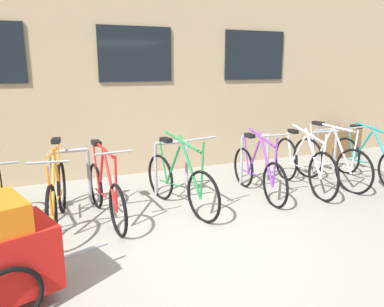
# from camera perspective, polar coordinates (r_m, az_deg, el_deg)

# --- Properties ---
(ground_plane) EXTENTS (42.00, 42.00, 0.00)m
(ground_plane) POSITION_cam_1_polar(r_m,az_deg,el_deg) (4.22, 3.19, -14.43)
(ground_plane) COLOR gray
(storefront_building) EXTENTS (28.00, 6.03, 6.76)m
(storefront_building) POSITION_cam_1_polar(r_m,az_deg,el_deg) (9.80, -13.50, 21.27)
(storefront_building) COLOR tan
(storefront_building) RESTS_ON ground
(bike_rack) EXTENTS (6.56, 0.05, 0.85)m
(bike_rack) POSITION_cam_1_polar(r_m,az_deg,el_deg) (5.76, -3.19, -1.36)
(bike_rack) COLOR gray
(bike_rack) RESTS_ON ground
(bicycle_orange) EXTENTS (0.46, 1.77, 1.08)m
(bicycle_orange) POSITION_cam_1_polar(r_m,az_deg,el_deg) (4.92, -20.01, -6.14)
(bicycle_orange) COLOR black
(bicycle_orange) RESTS_ON ground
(bicycle_purple) EXTENTS (0.44, 1.66, 1.06)m
(bicycle_purple) POSITION_cam_1_polar(r_m,az_deg,el_deg) (5.81, 10.09, -2.82)
(bicycle_purple) COLOR black
(bicycle_purple) RESTS_ON ground
(bicycle_green) EXTENTS (0.55, 1.72, 1.11)m
(bicycle_green) POSITION_cam_1_polar(r_m,az_deg,el_deg) (5.19, -1.86, -4.42)
(bicycle_green) COLOR black
(bicycle_green) RESTS_ON ground
(bicycle_yellow) EXTENTS (0.44, 1.73, 1.05)m
(bicycle_yellow) POSITION_cam_1_polar(r_m,az_deg,el_deg) (4.90, -27.21, -7.00)
(bicycle_yellow) COLOR black
(bicycle_yellow) RESTS_ON ground
(bicycle_red) EXTENTS (0.44, 1.68, 1.03)m
(bicycle_red) POSITION_cam_1_polar(r_m,az_deg,el_deg) (4.96, -13.12, -5.79)
(bicycle_red) COLOR black
(bicycle_red) RESTS_ON ground
(bicycle_teal) EXTENTS (0.44, 1.78, 1.04)m
(bicycle_teal) POSITION_cam_1_polar(r_m,az_deg,el_deg) (7.12, 25.50, -0.88)
(bicycle_teal) COLOR black
(bicycle_teal) RESTS_ON ground
(bicycle_silver) EXTENTS (0.44, 1.72, 1.07)m
(bicycle_silver) POSITION_cam_1_polar(r_m,az_deg,el_deg) (6.67, 20.33, -1.13)
(bicycle_silver) COLOR black
(bicycle_silver) RESTS_ON ground
(bicycle_white) EXTENTS (0.44, 1.85, 1.06)m
(bicycle_white) POSITION_cam_1_polar(r_m,az_deg,el_deg) (6.29, 16.66, -1.65)
(bicycle_white) COLOR black
(bicycle_white) RESTS_ON ground
(planter_box) EXTENTS (0.70, 0.44, 0.60)m
(planter_box) POSITION_cam_1_polar(r_m,az_deg,el_deg) (8.90, 21.91, 1.57)
(planter_box) COLOR brown
(planter_box) RESTS_ON ground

